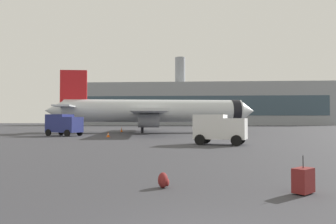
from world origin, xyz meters
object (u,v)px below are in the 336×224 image
(airplane_at_gate, at_px, (153,111))
(cargo_van, at_px, (219,128))
(safety_cone_near, at_px, (122,130))
(traveller_backpack, at_px, (163,180))
(service_truck, at_px, (64,124))
(rolling_suitcase, at_px, (303,180))
(safety_cone_mid, at_px, (108,135))

(airplane_at_gate, xyz_separation_m, cargo_van, (8.63, -25.23, -2.21))
(airplane_at_gate, bearing_deg, safety_cone_near, 153.96)
(airplane_at_gate, bearing_deg, cargo_van, -71.12)
(cargo_van, relative_size, traveller_backpack, 10.00)
(service_truck, bearing_deg, rolling_suitcase, -57.61)
(service_truck, xyz_separation_m, safety_cone_near, (4.71, 14.69, -1.19))
(airplane_at_gate, distance_m, traveller_backpack, 42.96)
(rolling_suitcase, bearing_deg, safety_cone_near, 108.23)
(safety_cone_mid, bearing_deg, rolling_suitcase, -65.42)
(cargo_van, distance_m, rolling_suitcase, 17.88)
(rolling_suitcase, bearing_deg, safety_cone_mid, 114.58)
(airplane_at_gate, relative_size, cargo_van, 7.44)
(safety_cone_near, bearing_deg, cargo_van, -62.56)
(airplane_at_gate, bearing_deg, service_truck, -132.29)
(airplane_at_gate, xyz_separation_m, rolling_suitcase, (9.16, -43.08, -3.27))
(safety_cone_mid, height_order, traveller_backpack, safety_cone_mid)
(cargo_van, relative_size, safety_cone_near, 5.74)
(rolling_suitcase, bearing_deg, traveller_backpack, 172.33)
(airplane_at_gate, height_order, safety_cone_near, airplane_at_gate)
(cargo_van, relative_size, rolling_suitcase, 4.37)
(airplane_at_gate, bearing_deg, rolling_suitcase, -77.99)
(airplane_at_gate, relative_size, safety_cone_near, 42.76)
(rolling_suitcase, xyz_separation_m, traveller_backpack, (-4.09, 0.55, -0.16))
(safety_cone_mid, distance_m, traveller_backpack, 29.57)
(airplane_at_gate, bearing_deg, traveller_backpack, -83.19)
(cargo_van, bearing_deg, traveller_backpack, -101.61)
(safety_cone_near, height_order, rolling_suitcase, rolling_suitcase)
(service_truck, distance_m, cargo_van, 23.56)
(service_truck, distance_m, safety_cone_near, 15.47)
(airplane_at_gate, height_order, cargo_van, airplane_at_gate)
(safety_cone_near, relative_size, traveller_backpack, 1.74)
(service_truck, height_order, rolling_suitcase, service_truck)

